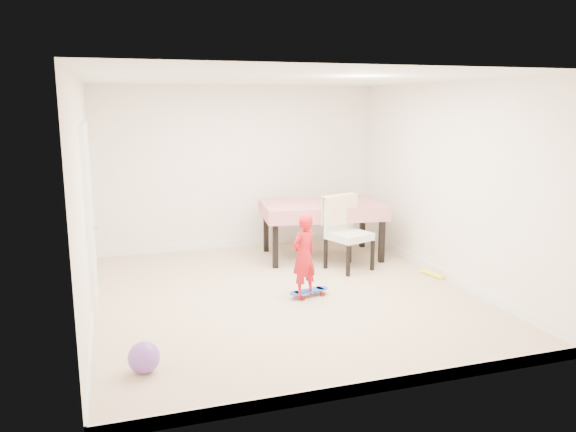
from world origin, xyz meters
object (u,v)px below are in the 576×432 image
object	(u,v)px
skateboard	(309,293)
dining_table	(322,230)
balloon	(144,358)
child	(304,258)
dining_chair	(349,234)

from	to	relation	value
skateboard	dining_table	bearing A→B (deg)	50.81
dining_table	balloon	distance (m)	4.19
child	balloon	bearing A→B (deg)	9.05
dining_table	balloon	size ratio (longest dim) A/B	6.39
dining_table	balloon	world-z (taller)	dining_table
balloon	dining_chair	bearing A→B (deg)	37.88
child	dining_table	bearing A→B (deg)	-143.57
dining_chair	skateboard	world-z (taller)	dining_chair
dining_chair	balloon	bearing A→B (deg)	-161.66
skateboard	child	world-z (taller)	child
dining_table	balloon	xyz separation A→B (m)	(-2.85, -3.06, -0.28)
dining_table	skateboard	bearing A→B (deg)	-108.59
skateboard	child	size ratio (longest dim) A/B	0.53
skateboard	child	distance (m)	0.47
dining_table	child	xyz separation A→B (m)	(-0.89, -1.69, 0.08)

